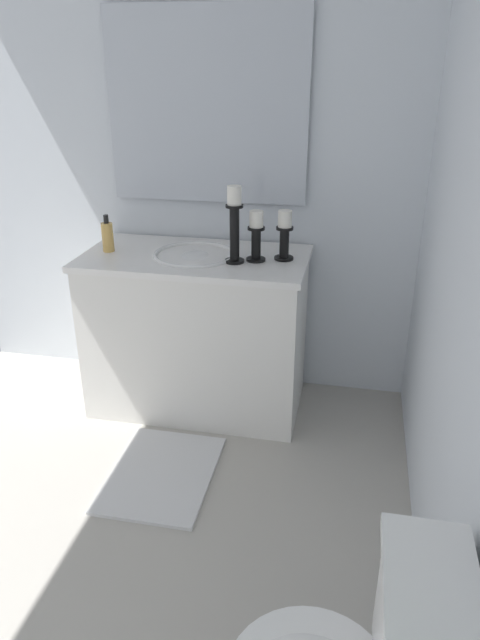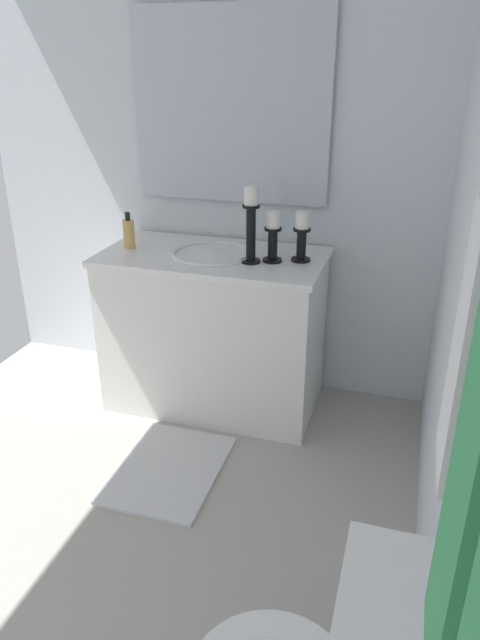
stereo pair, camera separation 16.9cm
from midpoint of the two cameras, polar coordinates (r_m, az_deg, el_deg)
floor at (r=2.40m, az=-17.76°, el=-22.05°), size 2.98×2.46×0.02m
wall_left at (r=3.08m, az=-7.33°, el=15.53°), size 0.04×2.46×2.45m
vanity_cabinet at (r=2.97m, az=-5.82°, el=-1.20°), size 0.58×1.09×0.82m
sink_basin at (r=2.84m, az=-6.11°, el=5.55°), size 0.40×0.40×0.24m
mirror at (r=2.97m, az=-5.05°, el=19.97°), size 0.02×0.98×0.90m
candle_holder_tall at (r=2.72m, az=2.59°, el=8.36°), size 0.09×0.09×0.23m
candle_holder_short at (r=2.70m, az=-0.22°, el=8.27°), size 0.09×0.09×0.23m
candle_holder_mid at (r=2.66m, az=-2.39°, el=9.49°), size 0.09×0.09×0.35m
soap_bottle at (r=2.94m, az=-14.45°, el=7.90°), size 0.06×0.06×0.18m
bath_mat at (r=2.69m, az=-9.46°, el=-14.65°), size 0.60×0.44×0.02m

